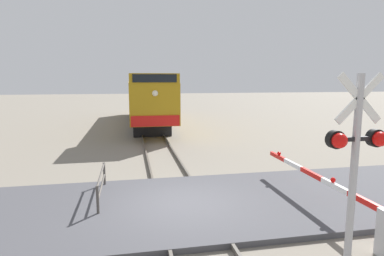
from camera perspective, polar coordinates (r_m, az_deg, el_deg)
ground_plane at (r=10.02m, az=-1.63°, el=-13.94°), size 160.00×160.00×0.00m
rail_track_left at (r=9.91m, az=-5.85°, el=-13.78°), size 0.08×80.00×0.15m
rail_track_right at (r=10.12m, az=2.49°, el=-13.24°), size 0.08×80.00×0.15m
road_surface at (r=9.99m, az=-1.63°, el=-13.52°), size 36.00×5.20×0.16m
locomotive at (r=27.74m, az=-7.96°, el=5.12°), size 3.03×18.07×4.20m
crossing_signal at (r=6.74m, az=27.02°, el=-4.16°), size 1.18×0.33×3.97m
crossing_gate at (r=9.06m, az=27.41°, el=-12.38°), size 0.36×6.45×1.18m
guard_railing at (r=10.64m, az=-15.76°, el=-9.35°), size 0.08×2.62×0.95m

